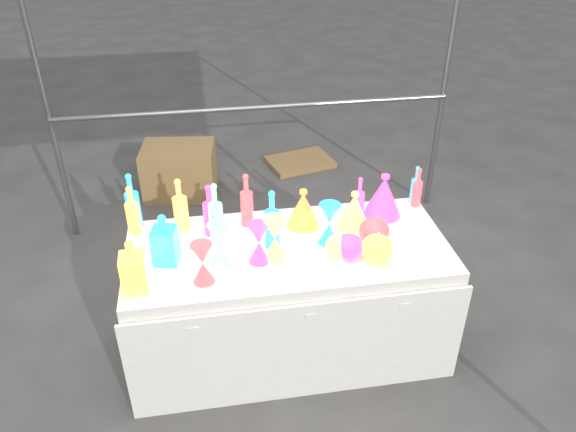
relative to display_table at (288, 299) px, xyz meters
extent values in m
plane|color=#5D5A56|center=(0.00, 0.01, -0.37)|extent=(80.00, 80.00, 0.00)
cylinder|color=gray|center=(-1.50, 1.51, 0.83)|extent=(0.04, 0.04, 2.40)
cylinder|color=gray|center=(1.50, 1.51, 0.83)|extent=(0.04, 0.04, 2.40)
cylinder|color=gray|center=(0.00, 1.48, 0.63)|extent=(3.00, 0.04, 0.04)
cube|color=white|center=(0.00, 0.01, 0.00)|extent=(1.80, 0.80, 0.75)
cube|color=white|center=(0.00, -0.41, -0.04)|extent=(1.84, 0.02, 0.68)
cube|color=white|center=(-0.55, -0.42, 0.23)|extent=(0.06, 0.00, 0.03)
cube|color=white|center=(0.05, -0.42, 0.23)|extent=(0.06, 0.00, 0.03)
cube|color=white|center=(0.55, -0.42, 0.23)|extent=(0.06, 0.00, 0.03)
cube|color=#9D7747|center=(-0.65, 2.05, -0.15)|extent=(0.68, 0.53, 0.46)
cube|color=#9D7747|center=(0.52, 2.43, -0.35)|extent=(0.70, 0.58, 0.05)
camera|label=1|loc=(-0.42, -2.52, 2.20)|focal=35.00mm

